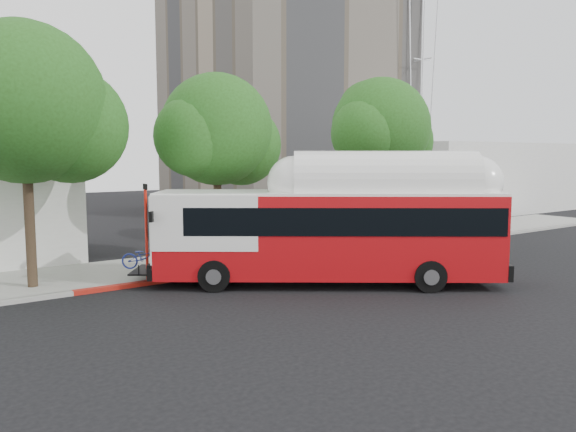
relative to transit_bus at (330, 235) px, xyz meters
name	(u,v)px	position (x,y,z in m)	size (l,w,h in m)	color
ground	(317,286)	(-0.61, 0.05, -1.92)	(120.00, 120.00, 0.00)	black
sidewalk	(232,258)	(-0.61, 6.55, -1.85)	(60.00, 5.00, 0.15)	gray
curb_strip	(262,267)	(-0.61, 3.95, -1.85)	(60.00, 0.30, 0.15)	gray
red_curb_segment	(200,276)	(-3.61, 3.95, -1.84)	(10.00, 0.32, 0.16)	#A01B11
street_tree_left	(38,110)	(-9.14, 5.61, 4.68)	(6.67, 5.80, 9.74)	#2D2116
street_tree_mid	(224,134)	(-1.20, 6.11, 3.98)	(5.75, 5.00, 8.62)	#2D2116
street_tree_right	(386,132)	(8.83, 5.91, 4.33)	(6.21, 5.40, 9.18)	#2D2116
apartment_tower	(283,20)	(17.39, 28.05, 15.69)	(18.00, 18.00, 37.00)	gray
horizon_block	(466,177)	(29.39, 16.05, 1.08)	(20.00, 12.00, 6.00)	silver
transit_bus	(330,235)	(0.00, 0.00, 0.00)	(12.68, 10.11, 4.12)	#AF0C10
signal_pole	(146,233)	(-5.73, 4.18, 0.07)	(0.11, 0.37, 3.89)	red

